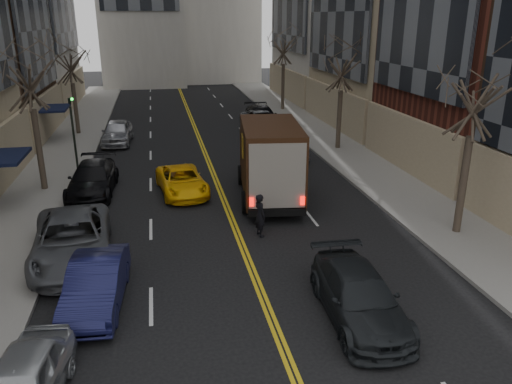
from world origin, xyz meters
TOP-DOWN VIEW (x-y plane):
  - sidewalk_left at (-9.00, 27.00)m, footprint 4.00×66.00m
  - sidewalk_right at (9.00, 27.00)m, footprint 4.00×66.00m
  - tree_lf_mid at (-8.80, 20.00)m, footprint 3.20×3.20m
  - tree_lf_far at (-8.80, 33.00)m, footprint 3.20×3.20m
  - tree_rt_near at (8.80, 11.00)m, footprint 3.20×3.20m
  - tree_rt_mid at (8.80, 25.00)m, footprint 3.20×3.20m
  - tree_rt_far at (8.80, 40.00)m, footprint 3.20×3.20m
  - traffic_signal at (-7.39, 22.00)m, footprint 0.29×0.26m
  - ups_truck at (2.22, 16.70)m, footprint 3.47×7.18m
  - observer_sedan at (2.53, 6.15)m, footprint 2.24×5.04m
  - taxi at (-1.91, 18.28)m, footprint 2.69×4.88m
  - pedestrian at (0.88, 12.46)m, footprint 0.58×0.74m
  - parked_lf_b at (-5.10, 8.39)m, footprint 1.87×4.54m
  - parked_lf_c at (-6.24, 11.67)m, footprint 3.29×6.15m
  - parked_lf_d at (-6.30, 19.13)m, footprint 2.40×5.36m
  - parked_lf_e at (-5.73, 29.71)m, footprint 2.20×4.84m
  - parked_rt_a at (5.10, 23.85)m, footprint 1.70×4.05m
  - parked_rt_b at (5.10, 32.12)m, footprint 2.91×5.41m
  - parked_rt_c at (5.33, 33.25)m, footprint 2.31×5.57m

SIDE VIEW (x-z plane):
  - sidewalk_left at x=-9.00m, z-range 0.00..0.15m
  - sidewalk_right at x=9.00m, z-range 0.00..0.15m
  - taxi at x=-1.91m, z-range 0.00..1.29m
  - parked_rt_a at x=5.10m, z-range 0.00..1.30m
  - observer_sedan at x=2.53m, z-range 0.00..1.44m
  - parked_rt_b at x=5.10m, z-range 0.00..1.44m
  - parked_lf_b at x=-5.10m, z-range 0.00..1.46m
  - parked_lf_d at x=-6.30m, z-range 0.00..1.53m
  - parked_lf_e at x=-5.73m, z-range 0.00..1.61m
  - parked_rt_c at x=5.33m, z-range 0.00..1.61m
  - parked_lf_c at x=-6.24m, z-range 0.00..1.64m
  - pedestrian at x=0.88m, z-range 0.00..1.79m
  - ups_truck at x=2.22m, z-range 0.01..3.80m
  - traffic_signal at x=-7.39m, z-range 0.47..5.17m
  - tree_lf_far at x=-8.80m, z-range 1.97..10.08m
  - tree_rt_mid at x=8.80m, z-range 2.01..10.33m
  - tree_rt_near at x=8.80m, z-range 2.10..10.81m
  - tree_lf_mid at x=-8.80m, z-range 2.14..11.05m
  - tree_rt_far at x=8.80m, z-range 2.19..11.29m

